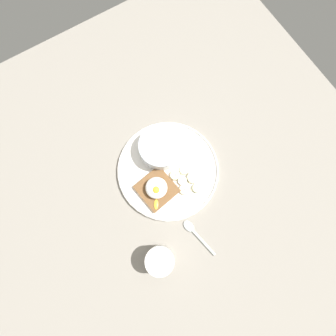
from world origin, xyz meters
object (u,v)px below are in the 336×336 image
at_px(banana_slice_back, 193,178).
at_px(banana_slice_right, 197,188).
at_px(coffee_mug, 160,260).
at_px(banana_slice_front, 182,181).
at_px(banana_slice_outer, 175,175).
at_px(poached_egg, 156,188).
at_px(toast_slice, 157,189).
at_px(banana_slice_inner, 185,190).
at_px(spoon, 195,234).
at_px(oatmeal_bowl, 161,148).
at_px(banana_slice_left, 184,170).

bearing_deg(banana_slice_back, banana_slice_right, 168.68).
bearing_deg(coffee_mug, banana_slice_back, -54.30).
relative_size(banana_slice_front, banana_slice_outer, 0.84).
xyz_separation_m(banana_slice_right, banana_slice_outer, (0.06, 0.03, 0.00)).
bearing_deg(poached_egg, banana_slice_outer, -84.25).
bearing_deg(coffee_mug, banana_slice_right, -60.25).
height_order(toast_slice, coffee_mug, coffee_mug).
bearing_deg(banana_slice_back, banana_slice_inner, 113.57).
height_order(banana_slice_front, banana_slice_outer, banana_slice_outer).
relative_size(coffee_mug, spoon, 0.69).
relative_size(oatmeal_bowl, poached_egg, 1.52).
bearing_deg(banana_slice_left, spoon, 157.55).
bearing_deg(banana_slice_outer, poached_egg, 95.75).
distance_m(banana_slice_front, banana_slice_outer, 0.03).
bearing_deg(banana_slice_right, spoon, 145.04).
relative_size(banana_slice_front, spoon, 0.28).
relative_size(banana_slice_outer, spoon, 0.34).
height_order(banana_slice_back, banana_slice_inner, banana_slice_back).
height_order(oatmeal_bowl, toast_slice, oatmeal_bowl).
height_order(toast_slice, banana_slice_inner, toast_slice).
relative_size(oatmeal_bowl, banana_slice_outer, 3.06).
relative_size(toast_slice, banana_slice_back, 2.26).
xyz_separation_m(oatmeal_bowl, banana_slice_left, (-0.09, -0.03, -0.02)).
bearing_deg(oatmeal_bowl, coffee_mug, 148.30).
bearing_deg(coffee_mug, spoon, -87.56).
bearing_deg(oatmeal_bowl, poached_egg, 142.71).
bearing_deg(poached_egg, spoon, -170.10).
bearing_deg(banana_slice_front, spoon, 161.62).
height_order(coffee_mug, spoon, coffee_mug).
relative_size(banana_slice_back, spoon, 0.40).
bearing_deg(toast_slice, banana_slice_outer, -84.98).
xyz_separation_m(banana_slice_back, spoon, (-0.14, 0.08, -0.01)).
bearing_deg(coffee_mug, banana_slice_inner, -51.73).
relative_size(banana_slice_right, spoon, 0.32).
bearing_deg(spoon, banana_slice_front, -18.38).
distance_m(oatmeal_bowl, toast_slice, 0.12).
distance_m(poached_egg, banana_slice_left, 0.10).
bearing_deg(banana_slice_outer, banana_slice_right, -152.31).
height_order(banana_slice_left, banana_slice_outer, banana_slice_outer).
relative_size(toast_slice, banana_slice_right, 2.87).
height_order(banana_slice_left, coffee_mug, coffee_mug).
relative_size(oatmeal_bowl, banana_slice_front, 3.64).
height_order(banana_slice_left, banana_slice_back, banana_slice_back).
height_order(oatmeal_bowl, poached_egg, oatmeal_bowl).
bearing_deg(poached_egg, toast_slice, -32.98).
bearing_deg(banana_slice_back, spoon, 149.91).
xyz_separation_m(banana_slice_left, banana_slice_inner, (-0.05, 0.03, 0.00)).
bearing_deg(banana_slice_inner, spoon, 161.53).
bearing_deg(banana_slice_back, toast_slice, 76.11).
height_order(oatmeal_bowl, banana_slice_right, oatmeal_bowl).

